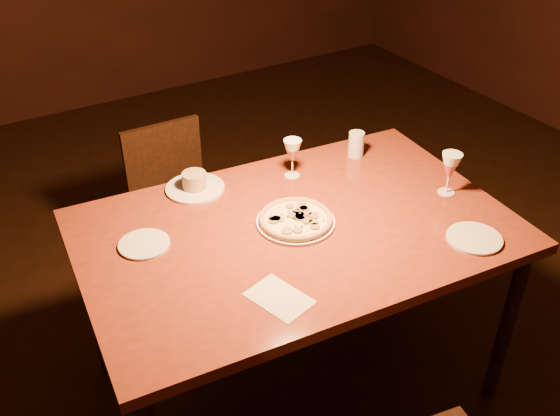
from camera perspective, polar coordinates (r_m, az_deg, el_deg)
floor at (r=2.74m, az=4.18°, el=-17.92°), size 7.00×7.00×0.00m
dining_table at (r=2.31m, az=1.50°, el=-3.18°), size 1.63×1.13×0.83m
chair_far at (r=3.15m, az=-9.50°, el=0.86°), size 0.40×0.40×0.82m
pizza_plate at (r=2.28m, az=1.44°, el=-1.04°), size 0.29×0.29×0.03m
ramekin_saucer at (r=2.49m, az=-7.81°, el=2.17°), size 0.23×0.23×0.07m
wine_glass_far at (r=2.53m, az=1.14°, el=4.57°), size 0.07×0.07×0.16m
wine_glass_right at (r=2.50m, az=15.22°, el=3.05°), size 0.08×0.08×0.17m
water_tumbler at (r=2.71m, az=6.97°, el=5.79°), size 0.07×0.07×0.11m
side_plate_left at (r=2.23m, az=-12.31°, el=-3.25°), size 0.18×0.18×0.01m
side_plate_near at (r=2.31m, az=17.34°, el=-2.67°), size 0.20×0.20×0.01m
menu_card at (r=1.97m, az=-0.07°, el=-8.22°), size 0.18×0.23×0.00m
pendant_light at (r=1.93m, az=1.88°, el=17.26°), size 0.12×0.12×0.12m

